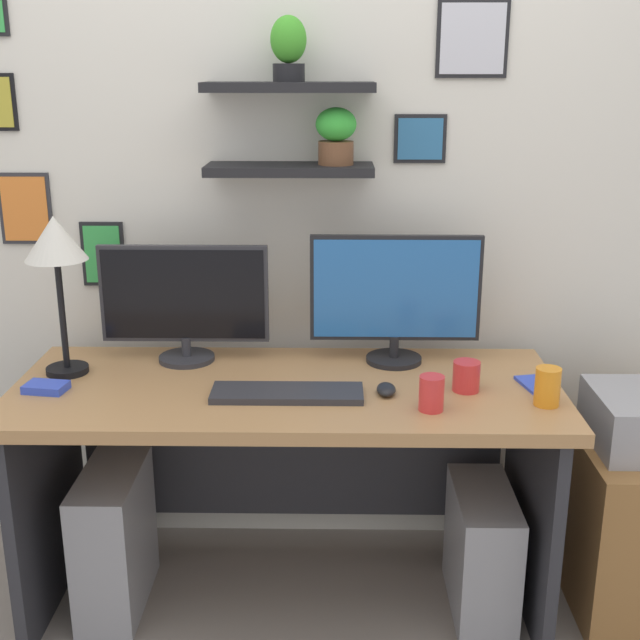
% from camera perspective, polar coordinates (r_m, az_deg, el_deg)
% --- Properties ---
extents(ground_plane, '(8.00, 8.00, 0.00)m').
position_cam_1_polar(ground_plane, '(2.84, -2.15, -18.75)').
color(ground_plane, gray).
extents(back_wall_assembly, '(4.40, 0.24, 2.70)m').
position_cam_1_polar(back_wall_assembly, '(2.75, -2.04, 10.72)').
color(back_wall_assembly, silver).
rests_on(back_wall_assembly, ground).
extents(desk, '(1.65, 0.68, 0.75)m').
position_cam_1_polar(desk, '(2.61, -2.22, -8.36)').
color(desk, tan).
rests_on(desk, ground).
extents(monitor_left, '(0.54, 0.18, 0.38)m').
position_cam_1_polar(monitor_left, '(2.65, -9.42, 1.33)').
color(monitor_left, '#2D2D33').
rests_on(monitor_left, desk).
extents(monitor_right, '(0.54, 0.18, 0.41)m').
position_cam_1_polar(monitor_right, '(2.61, 5.27, 1.71)').
color(monitor_right, black).
rests_on(monitor_right, desk).
extents(keyboard, '(0.44, 0.14, 0.02)m').
position_cam_1_polar(keyboard, '(2.38, -2.30, -5.11)').
color(keyboard, '#2D2D33').
rests_on(keyboard, desk).
extents(computer_mouse, '(0.06, 0.09, 0.03)m').
position_cam_1_polar(computer_mouse, '(2.40, 4.63, -4.83)').
color(computer_mouse, black).
rests_on(computer_mouse, desk).
extents(desk_lamp, '(0.19, 0.19, 0.49)m').
position_cam_1_polar(desk_lamp, '(2.58, -17.91, 4.70)').
color(desk_lamp, black).
rests_on(desk_lamp, desk).
extents(cell_phone, '(0.10, 0.15, 0.01)m').
position_cam_1_polar(cell_phone, '(2.54, 14.68, -4.36)').
color(cell_phone, blue).
rests_on(cell_phone, desk).
extents(coffee_mug, '(0.08, 0.08, 0.09)m').
position_cam_1_polar(coffee_mug, '(2.45, 10.15, -3.87)').
color(coffee_mug, red).
rests_on(coffee_mug, desk).
extents(pen_cup, '(0.07, 0.07, 0.10)m').
position_cam_1_polar(pen_cup, '(2.30, 7.77, -5.08)').
color(pen_cup, red).
rests_on(pen_cup, desk).
extents(scissors_tray, '(0.13, 0.10, 0.02)m').
position_cam_1_polar(scissors_tray, '(2.55, -18.54, -4.47)').
color(scissors_tray, blue).
rests_on(scissors_tray, desk).
extents(water_cup, '(0.07, 0.07, 0.11)m').
position_cam_1_polar(water_cup, '(2.40, 15.56, -4.49)').
color(water_cup, orange).
rests_on(water_cup, desk).
extents(computer_tower_left, '(0.18, 0.40, 0.46)m').
position_cam_1_polar(computer_tower_left, '(2.77, -14.12, -14.56)').
color(computer_tower_left, '#99999E').
rests_on(computer_tower_left, ground).
extents(computer_tower_right, '(0.18, 0.40, 0.41)m').
position_cam_1_polar(computer_tower_right, '(2.73, 11.17, -15.50)').
color(computer_tower_right, '#99999E').
rests_on(computer_tower_right, ground).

